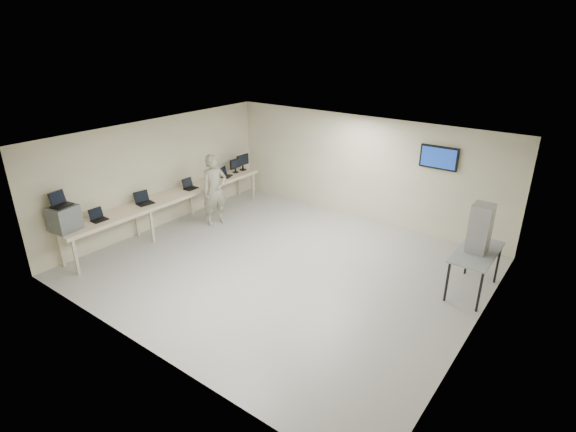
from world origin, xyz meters
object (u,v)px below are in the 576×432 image
Objects in this scene: workbench at (172,198)px; equipment_box at (64,218)px; soldier at (215,190)px; side_table at (477,255)px.

equipment_box is (-0.06, -2.75, 0.35)m from workbench.
workbench is at bearing 81.20° from equipment_box.
workbench is at bearing 157.06° from soldier.
soldier reaches higher than workbench.
equipment_box is 8.39m from side_table.
workbench is 3.18× the size of soldier.
equipment_box reaches higher than workbench.
soldier is at bearing 50.13° from workbench.
soldier is at bearing 70.40° from equipment_box.
side_table is at bearing 11.51° from workbench.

